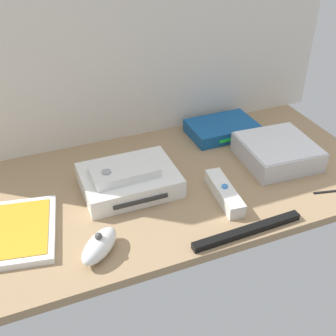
{
  "coord_description": "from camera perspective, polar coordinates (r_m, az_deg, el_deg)",
  "views": [
    {
      "loc": [
        -29.79,
        -73.58,
        58.0
      ],
      "look_at": [
        0.0,
        0.0,
        4.0
      ],
      "focal_mm": 45.42,
      "sensor_mm": 36.0,
      "label": 1
    }
  ],
  "objects": [
    {
      "name": "ground_plane",
      "position": [
        0.99,
        0.0,
        -2.4
      ],
      "size": [
        100.0,
        48.0,
        2.0
      ],
      "primitive_type": "cube",
      "color": "#9E7F5B",
      "rests_on": "ground"
    },
    {
      "name": "back_wall",
      "position": [
        1.06,
        -5.32,
        19.87
      ],
      "size": [
        110.0,
        1.2,
        64.0
      ],
      "primitive_type": "cube",
      "color": "silver",
      "rests_on": "ground"
    },
    {
      "name": "game_console",
      "position": [
        0.96,
        -5.22,
        -1.64
      ],
      "size": [
        21.11,
        16.61,
        4.4
      ],
      "rotation": [
        0.0,
        0.0,
        -0.01
      ],
      "color": "white",
      "rests_on": "ground_plane"
    },
    {
      "name": "mini_computer",
      "position": [
        1.08,
        14.45,
        2.18
      ],
      "size": [
        17.96,
        17.96,
        5.3
      ],
      "rotation": [
        0.0,
        0.0,
        -0.06
      ],
      "color": "silver",
      "rests_on": "ground_plane"
    },
    {
      "name": "game_case",
      "position": [
        0.89,
        -19.24,
        -7.98
      ],
      "size": [
        16.82,
        21.15,
        1.56
      ],
      "rotation": [
        0.0,
        0.0,
        -0.18
      ],
      "color": "white",
      "rests_on": "ground_plane"
    },
    {
      "name": "network_router",
      "position": [
        1.17,
        7.25,
        5.28
      ],
      "size": [
        18.09,
        12.49,
        3.4
      ],
      "rotation": [
        0.0,
        0.0,
        0.01
      ],
      "color": "#145193",
      "rests_on": "ground_plane"
    },
    {
      "name": "remote_wand",
      "position": [
        0.94,
        7.55,
        -3.28
      ],
      "size": [
        5.02,
        15.08,
        3.4
      ],
      "rotation": [
        0.0,
        0.0,
        -0.1
      ],
      "color": "white",
      "rests_on": "ground_plane"
    },
    {
      "name": "remote_nunchuk",
      "position": [
        0.81,
        -9.18,
        -10.24
      ],
      "size": [
        10.23,
        10.13,
        5.1
      ],
      "rotation": [
        0.0,
        0.0,
        -0.8
      ],
      "color": "white",
      "rests_on": "ground_plane"
    },
    {
      "name": "remote_classic_pad",
      "position": [
        0.93,
        -5.93,
        -0.44
      ],
      "size": [
        14.59,
        8.34,
        2.4
      ],
      "rotation": [
        0.0,
        0.0,
        0.02
      ],
      "color": "white",
      "rests_on": "game_console"
    },
    {
      "name": "sensor_bar",
      "position": [
        0.86,
        10.62,
        -8.27
      ],
      "size": [
        24.04,
        2.48,
        1.4
      ],
      "primitive_type": "cube",
      "rotation": [
        0.0,
        0.0,
        0.03
      ],
      "color": "black",
      "rests_on": "ground_plane"
    },
    {
      "name": "stylus_pen",
      "position": [
        1.02,
        21.23,
        -2.81
      ],
      "size": [
        8.94,
        2.63,
        0.7
      ],
      "primitive_type": "cylinder",
      "rotation": [
        0.0,
        1.57,
        2.92
      ],
      "color": "black",
      "rests_on": "ground_plane"
    }
  ]
}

